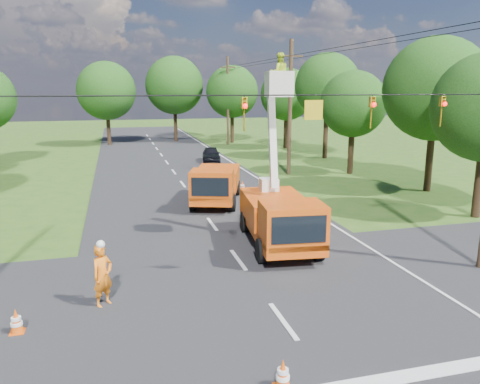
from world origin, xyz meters
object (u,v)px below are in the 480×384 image
object	(u,v)px
bucket_truck	(280,208)
second_truck	(216,183)
tree_right_d	(327,86)
distant_car	(211,154)
traffic_cone_3	(259,211)
traffic_cone_7	(242,187)
pole_right_far	(228,100)
tree_right_c	(353,104)
tree_far_a	(106,91)
traffic_cone_0	(283,374)
tree_far_c	(232,92)
pole_right_mid	(290,107)
ground_worker	(103,276)
tree_right_b	(436,89)
tree_far_b	(174,85)
traffic_cone_4	(16,321)
tree_right_e	(286,95)
traffic_cone_2	(257,225)

from	to	relation	value
bucket_truck	second_truck	xyz separation A→B (m)	(-1.01, 7.93, -0.46)
tree_right_d	distant_car	bearing A→B (deg)	176.12
traffic_cone_3	traffic_cone_7	bearing A→B (deg)	83.07
distant_car	pole_right_far	size ratio (longest dim) A/B	0.39
tree_right_c	tree_far_a	distance (m)	30.13
traffic_cone_3	tree_far_a	bearing A→B (deg)	102.53
second_truck	pole_right_far	bearing A→B (deg)	93.21
traffic_cone_0	second_truck	bearing A→B (deg)	82.83
traffic_cone_0	tree_far_c	bearing A→B (deg)	77.31
bucket_truck	pole_right_mid	distance (m)	17.36
ground_worker	tree_right_c	world-z (taller)	tree_right_c
second_truck	ground_worker	size ratio (longest dim) A/B	3.33
ground_worker	traffic_cone_3	xyz separation A→B (m)	(7.54, 8.28, -0.61)
traffic_cone_7	tree_right_b	xyz separation A→B (m)	(11.64, -2.74, 6.08)
distant_car	tree_far_b	xyz separation A→B (m)	(-0.98, 17.27, 6.15)
traffic_cone_4	pole_right_mid	world-z (taller)	pole_right_mid
tree_right_e	pole_right_far	bearing A→B (deg)	136.67
tree_right_e	tree_right_b	bearing A→B (deg)	-87.01
traffic_cone_3	pole_right_far	xyz separation A→B (m)	(5.88, 31.30, 4.75)
bucket_truck	traffic_cone_7	xyz separation A→B (m)	(1.26, 10.50, -1.29)
traffic_cone_4	tree_right_e	xyz separation A→B (m)	(20.98, 35.72, 5.45)
bucket_truck	distant_car	bearing A→B (deg)	91.85
traffic_cone_0	tree_far_b	size ratio (longest dim) A/B	0.07
bucket_truck	tree_far_c	size ratio (longest dim) A/B	0.86
pole_right_far	tree_right_e	bearing A→B (deg)	-43.33
ground_worker	distant_car	bearing A→B (deg)	30.84
tree_far_a	tree_far_c	xyz separation A→B (m)	(14.50, -1.00, -0.13)
pole_right_far	tree_right_d	distance (m)	14.53
traffic_cone_2	tree_right_d	world-z (taller)	tree_right_d
second_truck	pole_right_far	world-z (taller)	pole_right_far
second_truck	ground_worker	xyz separation A→B (m)	(-6.01, -11.75, -0.21)
distant_car	pole_right_mid	size ratio (longest dim) A/B	0.39
second_truck	traffic_cone_0	xyz separation A→B (m)	(-2.14, -17.00, -0.83)
bucket_truck	tree_far_a	world-z (taller)	tree_far_a
traffic_cone_2	tree_right_b	bearing A→B (deg)	23.34
traffic_cone_0	tree_right_b	bearing A→B (deg)	46.37
tree_right_b	tree_far_c	size ratio (longest dim) A/B	1.05
second_truck	traffic_cone_2	distance (m)	5.97
traffic_cone_4	tree_far_b	xyz separation A→B (m)	(10.18, 45.72, 6.45)
traffic_cone_3	traffic_cone_2	bearing A→B (deg)	-109.61
pole_right_far	tree_far_b	size ratio (longest dim) A/B	0.97
second_truck	traffic_cone_2	world-z (taller)	second_truck
tree_right_e	traffic_cone_4	bearing A→B (deg)	-120.42
traffic_cone_7	tree_far_a	bearing A→B (deg)	106.48
traffic_cone_2	tree_right_e	bearing A→B (deg)	67.26
ground_worker	traffic_cone_4	distance (m)	2.60
ground_worker	traffic_cone_0	xyz separation A→B (m)	(3.87, -5.24, -0.61)
traffic_cone_3	tree_far_c	size ratio (longest dim) A/B	0.08
bucket_truck	tree_right_d	xyz separation A→B (m)	(12.70, 22.76, 5.03)
second_truck	distant_car	size ratio (longest dim) A/B	1.67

